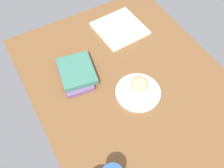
% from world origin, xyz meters
% --- Properties ---
extents(dining_table, '(1.10, 0.90, 0.04)m').
position_xyz_m(dining_table, '(0.00, 0.00, 0.02)').
color(dining_table, brown).
rests_on(dining_table, ground).
extents(round_plate, '(0.21, 0.21, 0.01)m').
position_xyz_m(round_plate, '(0.09, 0.00, 0.05)').
color(round_plate, white).
rests_on(round_plate, dining_table).
extents(scone_pastry, '(0.11, 0.11, 0.06)m').
position_xyz_m(scone_pastry, '(0.07, 0.01, 0.09)').
color(scone_pastry, tan).
rests_on(scone_pastry, round_plate).
extents(square_plate, '(0.26, 0.26, 0.02)m').
position_xyz_m(square_plate, '(-0.31, 0.14, 0.05)').
color(square_plate, white).
rests_on(square_plate, dining_table).
extents(sauce_cup, '(0.05, 0.05, 0.03)m').
position_xyz_m(sauce_cup, '(-0.37, 0.12, 0.07)').
color(sauce_cup, silver).
rests_on(sauce_cup, square_plate).
extents(breakfast_wrap, '(0.14, 0.15, 0.07)m').
position_xyz_m(breakfast_wrap, '(-0.27, 0.15, 0.09)').
color(breakfast_wrap, beige).
rests_on(breakfast_wrap, square_plate).
extents(book_stack, '(0.23, 0.19, 0.05)m').
position_xyz_m(book_stack, '(-0.14, -0.21, 0.06)').
color(book_stack, '#6B4C7A').
rests_on(book_stack, dining_table).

